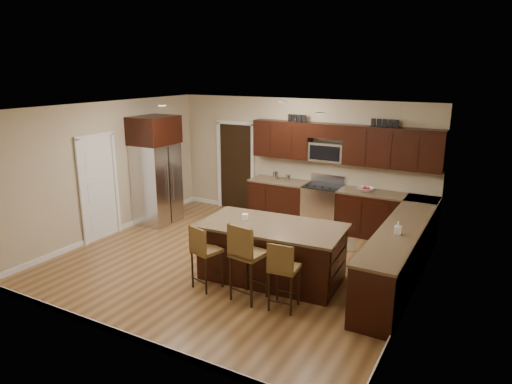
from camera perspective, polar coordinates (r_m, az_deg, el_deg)
The scene contains 23 objects.
floor at distance 8.22m, azimuth -2.53°, elevation -8.62°, with size 6.00×6.00×0.00m, color olive.
ceiling at distance 7.55m, azimuth -2.77°, elevation 10.48°, with size 6.00×6.00×0.00m, color silver.
wall_back at distance 10.16m, azimuth 5.50°, elevation 3.96°, with size 6.00×6.00×0.00m, color tan.
wall_left at distance 9.65m, azimuth -18.02°, elevation 2.68°, with size 5.50×5.50×0.00m, color tan.
wall_right at distance 6.77m, azimuth 19.60°, elevation -2.63°, with size 5.50×5.50×0.00m, color tan.
base_cabinets at distance 8.60m, azimuth 13.52°, elevation -4.65°, with size 4.02×3.96×0.92m.
upper_cabinets at distance 9.56m, azimuth 10.94°, elevation 6.03°, with size 4.00×0.33×0.80m.
range at distance 9.86m, azimuth 8.30°, elevation -1.75°, with size 0.76×0.64×1.11m.
microwave at distance 9.73m, azimuth 8.88°, elevation 4.97°, with size 0.76×0.31×0.40m, color silver.
doorway at distance 10.96m, azimuth -2.51°, elevation 3.13°, with size 0.85×0.03×2.06m, color black.
pantry_door at distance 9.52m, azimuth -19.08°, elevation 0.37°, with size 0.03×0.80×2.04m, color white.
letter_decor at distance 9.55m, azimuth 10.26°, elevation 8.81°, with size 2.20×0.03×0.15m, color black, non-canonical shape.
island at distance 7.44m, azimuth 2.00°, elevation -7.68°, with size 2.36×1.35×0.92m.
stool_left at distance 7.05m, azimuth -6.56°, elevation -7.24°, with size 0.47×0.47×1.03m.
stool_mid at distance 6.62m, azimuth -1.28°, elevation -7.72°, with size 0.50×0.50×1.19m.
stool_right at distance 6.42m, azimuth 3.37°, elevation -9.50°, with size 0.42×0.42×1.03m.
refrigerator at distance 10.12m, azimuth -12.38°, elevation 2.81°, with size 0.79×0.94×2.35m.
floor_mat at distance 9.06m, azimuth 9.27°, elevation -6.47°, with size 0.97×0.65×0.01m, color brown.
fruit_bowl at distance 9.46m, azimuth 13.52°, elevation 0.33°, with size 0.31×0.31×0.08m, color silver.
soap_bottle at distance 7.13m, azimuth 17.31°, elevation -4.33°, with size 0.09×0.09×0.20m, color #B2B2B2.
canister_tall at distance 10.15m, azimuth 2.47°, elevation 2.06°, with size 0.12×0.12×0.19m, color silver.
canister_short at distance 10.03m, azimuth 4.02°, elevation 1.76°, with size 0.11×0.11×0.15m, color silver.
island_jar at distance 7.47m, azimuth -1.38°, elevation -3.14°, with size 0.10×0.10×0.10m, color white.
Camera 1 is at (3.95, -6.40, 3.32)m, focal length 32.00 mm.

